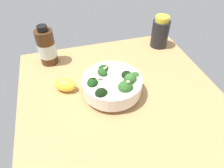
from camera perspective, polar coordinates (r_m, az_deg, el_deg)
The scene contains 5 objects.
ground_plane at distance 68.61cm, azimuth 2.49°, elevation -3.73°, with size 65.03×65.03×3.03cm, color tan.
bowl_of_broccoli at distance 64.93cm, azimuth 0.20°, elevation 0.05°, with size 19.27×18.89×9.29cm.
lemon_wedge at distance 69.21cm, azimuth -12.85°, elevation -0.24°, with size 7.25×4.49×4.39cm, color yellow.
bottle_tall at distance 80.98cm, azimuth -17.58°, elevation 9.62°, with size 6.61×6.61×15.16cm.
bottle_short at distance 90.11cm, azimuth 13.14°, elevation 13.72°, with size 7.05×7.05×13.12cm.
Camera 1 is at (-15.88, -44.89, 47.89)cm, focal length 33.13 mm.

